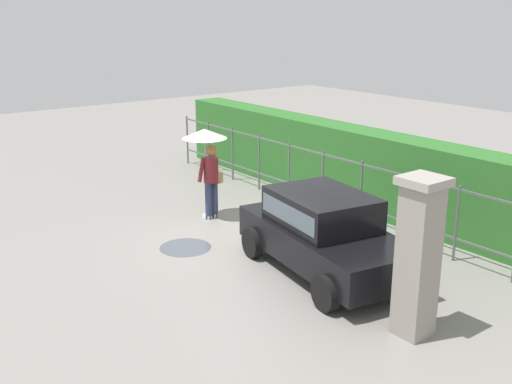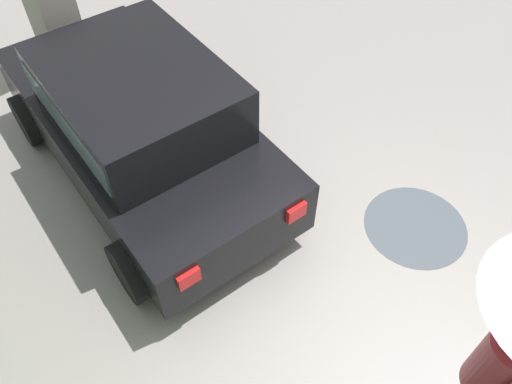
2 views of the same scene
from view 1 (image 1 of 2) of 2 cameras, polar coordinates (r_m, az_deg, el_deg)
ground_plane at (r=12.81m, az=-1.19°, el=-4.48°), size 40.00×40.00×0.00m
car at (r=11.09m, az=6.39°, el=-3.56°), size 3.93×2.34×1.48m
pedestrian at (r=13.76m, az=-4.59°, el=3.80°), size 1.02×1.02×2.09m
gate_pillar at (r=9.04m, az=14.96°, el=-5.84°), size 0.60×0.60×2.42m
fence_section at (r=14.35m, az=6.27°, el=1.23°), size 12.32×0.05×1.50m
hedge_row at (r=15.07m, az=9.30°, el=2.33°), size 13.27×0.90×1.90m
puddle_near at (r=12.47m, az=-6.64°, el=-5.18°), size 1.05×1.05×0.00m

